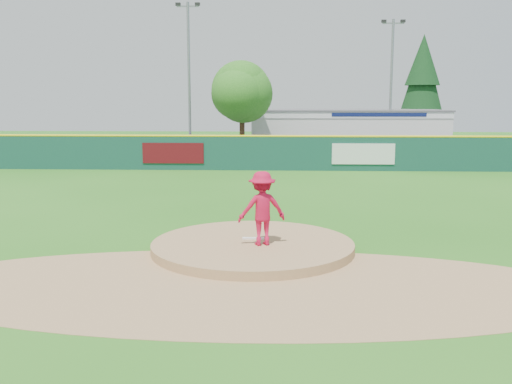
{
  "coord_description": "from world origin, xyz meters",
  "views": [
    {
      "loc": [
        0.76,
        -15.07,
        4.06
      ],
      "look_at": [
        0.0,
        2.0,
        1.3
      ],
      "focal_mm": 40.0,
      "sensor_mm": 36.0,
      "label": 1
    }
  ],
  "objects_px": {
    "light_pole_left": "(189,73)",
    "light_pole_right": "(391,80)",
    "pitcher": "(262,208)",
    "van": "(293,150)",
    "pool_building_grp": "(345,130)",
    "deciduous_tree": "(242,93)",
    "playground_slide": "(55,149)",
    "conifer_tree": "(422,83)"
  },
  "relations": [
    {
      "from": "deciduous_tree",
      "to": "light_pole_left",
      "type": "distance_m",
      "value": 4.72
    },
    {
      "from": "pitcher",
      "to": "light_pole_right",
      "type": "distance_m",
      "value": 30.87
    },
    {
      "from": "deciduous_tree",
      "to": "light_pole_right",
      "type": "distance_m",
      "value": 11.75
    },
    {
      "from": "pitcher",
      "to": "pool_building_grp",
      "type": "bearing_deg",
      "value": -116.47
    },
    {
      "from": "light_pole_left",
      "to": "light_pole_right",
      "type": "distance_m",
      "value": 15.14
    },
    {
      "from": "playground_slide",
      "to": "pitcher",
      "type": "bearing_deg",
      "value": -57.22
    },
    {
      "from": "pitcher",
      "to": "light_pole_right",
      "type": "xyz_separation_m",
      "value": [
        8.74,
        29.29,
        4.31
      ]
    },
    {
      "from": "light_pole_left",
      "to": "playground_slide",
      "type": "bearing_deg",
      "value": -153.04
    },
    {
      "from": "pitcher",
      "to": "deciduous_tree",
      "type": "distance_m",
      "value": 25.61
    },
    {
      "from": "playground_slide",
      "to": "van",
      "type": "bearing_deg",
      "value": 5.71
    },
    {
      "from": "playground_slide",
      "to": "conifer_tree",
      "type": "distance_m",
      "value": 30.95
    },
    {
      "from": "pitcher",
      "to": "playground_slide",
      "type": "distance_m",
      "value": 27.31
    },
    {
      "from": "pool_building_grp",
      "to": "deciduous_tree",
      "type": "xyz_separation_m",
      "value": [
        -8.0,
        -6.99,
        2.89
      ]
    },
    {
      "from": "deciduous_tree",
      "to": "pitcher",
      "type": "bearing_deg",
      "value": -84.9
    },
    {
      "from": "conifer_tree",
      "to": "light_pole_right",
      "type": "relative_size",
      "value": 0.95
    },
    {
      "from": "pitcher",
      "to": "deciduous_tree",
      "type": "bearing_deg",
      "value": -101.28
    },
    {
      "from": "pitcher",
      "to": "light_pole_left",
      "type": "height_order",
      "value": "light_pole_left"
    },
    {
      "from": "light_pole_right",
      "to": "pool_building_grp",
      "type": "bearing_deg",
      "value": 135.05
    },
    {
      "from": "pitcher",
      "to": "light_pole_left",
      "type": "bearing_deg",
      "value": -93.47
    },
    {
      "from": "playground_slide",
      "to": "conifer_tree",
      "type": "height_order",
      "value": "conifer_tree"
    },
    {
      "from": "pitcher",
      "to": "conifer_tree",
      "type": "relative_size",
      "value": 0.21
    },
    {
      "from": "conifer_tree",
      "to": "van",
      "type": "bearing_deg",
      "value": -134.2
    },
    {
      "from": "van",
      "to": "playground_slide",
      "type": "bearing_deg",
      "value": 73.5
    },
    {
      "from": "light_pole_left",
      "to": "van",
      "type": "bearing_deg",
      "value": -19.7
    },
    {
      "from": "pitcher",
      "to": "playground_slide",
      "type": "relative_size",
      "value": 0.7
    },
    {
      "from": "pitcher",
      "to": "light_pole_right",
      "type": "relative_size",
      "value": 0.2
    },
    {
      "from": "van",
      "to": "light_pole_left",
      "type": "xyz_separation_m",
      "value": [
        -7.6,
        2.72,
        5.37
      ]
    },
    {
      "from": "pool_building_grp",
      "to": "light_pole_right",
      "type": "bearing_deg",
      "value": -44.95
    },
    {
      "from": "playground_slide",
      "to": "conifer_tree",
      "type": "bearing_deg",
      "value": 25.85
    },
    {
      "from": "deciduous_tree",
      "to": "conifer_tree",
      "type": "height_order",
      "value": "conifer_tree"
    },
    {
      "from": "playground_slide",
      "to": "deciduous_tree",
      "type": "distance_m",
      "value": 13.28
    },
    {
      "from": "playground_slide",
      "to": "light_pole_left",
      "type": "bearing_deg",
      "value": 26.96
    },
    {
      "from": "pitcher",
      "to": "conifer_tree",
      "type": "height_order",
      "value": "conifer_tree"
    },
    {
      "from": "deciduous_tree",
      "to": "light_pole_left",
      "type": "relative_size",
      "value": 0.67
    },
    {
      "from": "van",
      "to": "light_pole_left",
      "type": "distance_m",
      "value": 9.7
    },
    {
      "from": "deciduous_tree",
      "to": "conifer_tree",
      "type": "distance_m",
      "value": 18.63
    },
    {
      "from": "playground_slide",
      "to": "light_pole_right",
      "type": "distance_m",
      "value": 24.82
    },
    {
      "from": "pitcher",
      "to": "pool_building_grp",
      "type": "relative_size",
      "value": 0.13
    },
    {
      "from": "conifer_tree",
      "to": "light_pole_left",
      "type": "bearing_deg",
      "value": -154.65
    },
    {
      "from": "deciduous_tree",
      "to": "conifer_tree",
      "type": "bearing_deg",
      "value": 36.25
    },
    {
      "from": "van",
      "to": "light_pole_right",
      "type": "bearing_deg",
      "value": -79.67
    },
    {
      "from": "playground_slide",
      "to": "deciduous_tree",
      "type": "relative_size",
      "value": 0.38
    }
  ]
}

